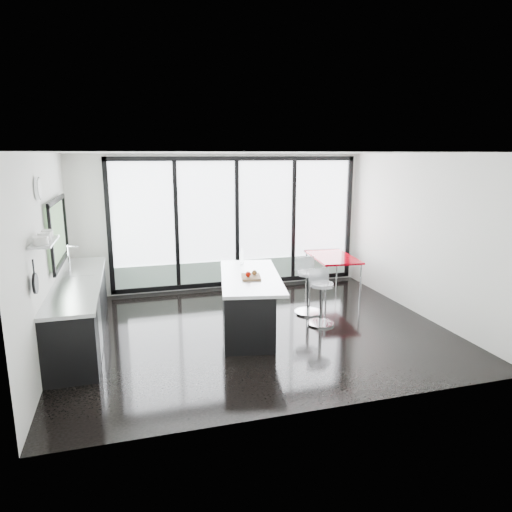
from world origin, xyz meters
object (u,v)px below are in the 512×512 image
object	(u,v)px
red_table	(332,274)
island	(246,301)
bar_stool_near	(321,304)
bar_stool_far	(308,292)

from	to	relation	value
red_table	island	bearing A→B (deg)	-146.02
island	bar_stool_near	world-z (taller)	island
island	red_table	distance (m)	2.68
island	bar_stool_far	distance (m)	1.31
bar_stool_far	red_table	bearing A→B (deg)	42.20
bar_stool_near	red_table	world-z (taller)	red_table
bar_stool_near	bar_stool_far	distance (m)	0.58
island	red_table	bearing A→B (deg)	33.98
bar_stool_near	bar_stool_far	xyz separation A→B (m)	(0.01, 0.58, 0.03)
bar_stool_far	red_table	world-z (taller)	bar_stool_far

